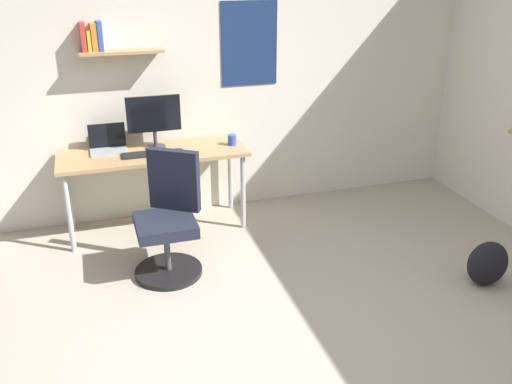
{
  "coord_description": "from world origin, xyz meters",
  "views": [
    {
      "loc": [
        -1.17,
        -2.46,
        2.3
      ],
      "look_at": [
        -0.17,
        0.73,
        0.85
      ],
      "focal_mm": 38.81,
      "sensor_mm": 36.0,
      "label": 1
    }
  ],
  "objects_px": {
    "laptop": "(108,145)",
    "monitor_primary": "(154,118)",
    "backpack": "(488,263)",
    "desk": "(154,160)",
    "coffee_mug": "(232,140)",
    "computer_mouse": "(177,150)",
    "keyboard": "(144,154)",
    "office_chair": "(169,223)"
  },
  "relations": [
    {
      "from": "backpack",
      "to": "desk",
      "type": "bearing_deg",
      "value": 143.05
    },
    {
      "from": "office_chair",
      "to": "monitor_primary",
      "type": "xyz_separation_m",
      "value": [
        0.04,
        0.85,
        0.59
      ]
    },
    {
      "from": "office_chair",
      "to": "monitor_primary",
      "type": "height_order",
      "value": "monitor_primary"
    },
    {
      "from": "computer_mouse",
      "to": "coffee_mug",
      "type": "height_order",
      "value": "coffee_mug"
    },
    {
      "from": "laptop",
      "to": "backpack",
      "type": "relative_size",
      "value": 0.88
    },
    {
      "from": "desk",
      "to": "keyboard",
      "type": "xyz_separation_m",
      "value": [
        -0.08,
        -0.07,
        0.08
      ]
    },
    {
      "from": "backpack",
      "to": "computer_mouse",
      "type": "bearing_deg",
      "value": 141.62
    },
    {
      "from": "laptop",
      "to": "coffee_mug",
      "type": "bearing_deg",
      "value": -8.51
    },
    {
      "from": "desk",
      "to": "laptop",
      "type": "bearing_deg",
      "value": 159.0
    },
    {
      "from": "laptop",
      "to": "coffee_mug",
      "type": "xyz_separation_m",
      "value": [
        1.06,
        -0.16,
        -0.01
      ]
    },
    {
      "from": "computer_mouse",
      "to": "coffee_mug",
      "type": "relative_size",
      "value": 1.13
    },
    {
      "from": "coffee_mug",
      "to": "desk",
      "type": "bearing_deg",
      "value": 178.34
    },
    {
      "from": "backpack",
      "to": "keyboard",
      "type": "bearing_deg",
      "value": 145.18
    },
    {
      "from": "coffee_mug",
      "to": "backpack",
      "type": "height_order",
      "value": "coffee_mug"
    },
    {
      "from": "keyboard",
      "to": "monitor_primary",
      "type": "bearing_deg",
      "value": 53.18
    },
    {
      "from": "coffee_mug",
      "to": "monitor_primary",
      "type": "bearing_deg",
      "value": 170.52
    },
    {
      "from": "laptop",
      "to": "monitor_primary",
      "type": "bearing_deg",
      "value": -6.88
    },
    {
      "from": "laptop",
      "to": "backpack",
      "type": "distance_m",
      "value": 3.2
    },
    {
      "from": "monitor_primary",
      "to": "computer_mouse",
      "type": "relative_size",
      "value": 4.46
    },
    {
      "from": "monitor_primary",
      "to": "backpack",
      "type": "height_order",
      "value": "monitor_primary"
    },
    {
      "from": "monitor_primary",
      "to": "computer_mouse",
      "type": "xyz_separation_m",
      "value": [
        0.16,
        -0.16,
        -0.25
      ]
    },
    {
      "from": "desk",
      "to": "backpack",
      "type": "height_order",
      "value": "desk"
    },
    {
      "from": "office_chair",
      "to": "monitor_primary",
      "type": "distance_m",
      "value": 1.03
    },
    {
      "from": "laptop",
      "to": "monitor_primary",
      "type": "distance_m",
      "value": 0.46
    },
    {
      "from": "office_chair",
      "to": "coffee_mug",
      "type": "relative_size",
      "value": 10.33
    },
    {
      "from": "office_chair",
      "to": "computer_mouse",
      "type": "bearing_deg",
      "value": 73.51
    },
    {
      "from": "office_chair",
      "to": "keyboard",
      "type": "xyz_separation_m",
      "value": [
        -0.08,
        0.69,
        0.33
      ]
    },
    {
      "from": "office_chair",
      "to": "backpack",
      "type": "xyz_separation_m",
      "value": [
        2.22,
        -0.91,
        -0.23
      ]
    },
    {
      "from": "computer_mouse",
      "to": "keyboard",
      "type": "bearing_deg",
      "value": 180.0
    },
    {
      "from": "laptop",
      "to": "coffee_mug",
      "type": "height_order",
      "value": "laptop"
    },
    {
      "from": "monitor_primary",
      "to": "desk",
      "type": "bearing_deg",
      "value": -113.98
    },
    {
      "from": "monitor_primary",
      "to": "office_chair",
      "type": "bearing_deg",
      "value": -92.92
    },
    {
      "from": "computer_mouse",
      "to": "backpack",
      "type": "height_order",
      "value": "computer_mouse"
    },
    {
      "from": "keyboard",
      "to": "backpack",
      "type": "relative_size",
      "value": 1.05
    },
    {
      "from": "laptop",
      "to": "keyboard",
      "type": "bearing_deg",
      "value": -36.69
    },
    {
      "from": "keyboard",
      "to": "coffee_mug",
      "type": "xyz_separation_m",
      "value": [
        0.78,
        0.05,
        0.04
      ]
    },
    {
      "from": "desk",
      "to": "keyboard",
      "type": "height_order",
      "value": "keyboard"
    },
    {
      "from": "laptop",
      "to": "keyboard",
      "type": "distance_m",
      "value": 0.35
    },
    {
      "from": "desk",
      "to": "coffee_mug",
      "type": "height_order",
      "value": "coffee_mug"
    },
    {
      "from": "desk",
      "to": "office_chair",
      "type": "bearing_deg",
      "value": -90.25
    },
    {
      "from": "desk",
      "to": "monitor_primary",
      "type": "distance_m",
      "value": 0.36
    },
    {
      "from": "laptop",
      "to": "monitor_primary",
      "type": "height_order",
      "value": "monitor_primary"
    }
  ]
}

